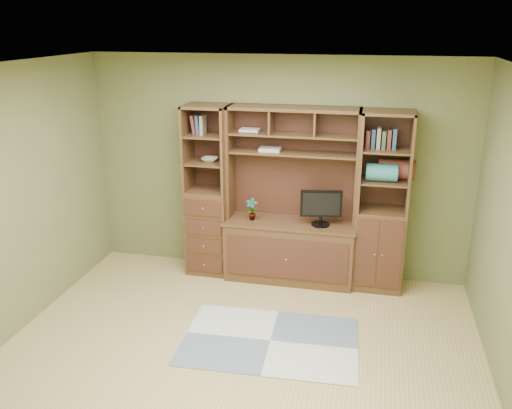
% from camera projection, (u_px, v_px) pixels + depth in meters
% --- Properties ---
extents(room, '(4.60, 4.10, 2.64)m').
position_uv_depth(room, '(235.00, 228.00, 4.56)').
color(room, tan).
rests_on(room, ground).
extents(center_hutch, '(1.54, 0.53, 2.05)m').
position_uv_depth(center_hutch, '(291.00, 198.00, 6.21)').
color(center_hutch, '#4F331B').
rests_on(center_hutch, ground).
extents(left_tower, '(0.50, 0.45, 2.05)m').
position_uv_depth(left_tower, '(208.00, 191.00, 6.45)').
color(left_tower, '#4F331B').
rests_on(left_tower, ground).
extents(right_tower, '(0.55, 0.45, 2.05)m').
position_uv_depth(right_tower, '(382.00, 203.00, 6.03)').
color(right_tower, '#4F331B').
rests_on(right_tower, ground).
extents(rug, '(1.73, 1.19, 0.01)m').
position_uv_depth(rug, '(270.00, 341.00, 5.25)').
color(rug, '#9DA2A2').
rests_on(rug, ground).
extents(monitor, '(0.50, 0.29, 0.57)m').
position_uv_depth(monitor, '(321.00, 201.00, 6.10)').
color(monitor, black).
rests_on(monitor, center_hutch).
extents(orchid, '(0.14, 0.09, 0.26)m').
position_uv_depth(orchid, '(252.00, 209.00, 6.32)').
color(orchid, '#9C5F35').
rests_on(orchid, center_hutch).
extents(magazines, '(0.24, 0.18, 0.04)m').
position_uv_depth(magazines, '(270.00, 149.00, 6.17)').
color(magazines, '#BDAEA1').
rests_on(magazines, center_hutch).
extents(bowl, '(0.19, 0.19, 0.05)m').
position_uv_depth(bowl, '(210.00, 160.00, 6.32)').
color(bowl, beige).
rests_on(bowl, left_tower).
extents(blanket_teal, '(0.33, 0.19, 0.19)m').
position_uv_depth(blanket_teal, '(382.00, 173.00, 5.88)').
color(blanket_teal, teal).
rests_on(blanket_teal, right_tower).
extents(blanket_red, '(0.39, 0.22, 0.22)m').
position_uv_depth(blanket_red, '(397.00, 169.00, 5.96)').
color(blanket_red, brown).
rests_on(blanket_red, right_tower).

